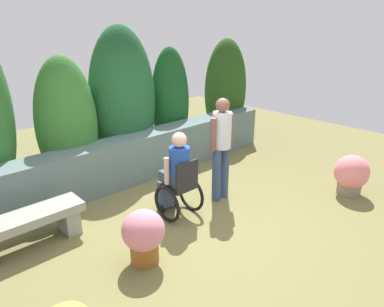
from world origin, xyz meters
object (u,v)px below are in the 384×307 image
at_px(person_in_wheelchair, 177,177).
at_px(flower_pot_terracotta_by_wall, 351,175).
at_px(person_standing_companion, 221,143).
at_px(stone_bench, 28,225).
at_px(flower_pot_red_accent, 144,235).

xyz_separation_m(person_in_wheelchair, flower_pot_terracotta_by_wall, (2.59, -1.49, -0.27)).
relative_size(person_in_wheelchair, person_standing_companion, 0.78).
bearing_deg(stone_bench, person_in_wheelchair, -22.99).
distance_m(stone_bench, flower_pot_red_accent, 1.57).
xyz_separation_m(person_in_wheelchair, flower_pot_red_accent, (-1.04, -0.57, -0.24)).
bearing_deg(stone_bench, flower_pot_red_accent, -57.58).
height_order(stone_bench, person_standing_companion, person_standing_companion).
distance_m(flower_pot_terracotta_by_wall, flower_pot_red_accent, 3.74).
xyz_separation_m(stone_bench, flower_pot_red_accent, (0.91, -1.28, 0.06)).
height_order(person_in_wheelchair, person_standing_companion, person_standing_companion).
bearing_deg(person_standing_companion, flower_pot_terracotta_by_wall, -27.51).
height_order(stone_bench, flower_pot_red_accent, flower_pot_red_accent).
relative_size(person_in_wheelchair, flower_pot_red_accent, 1.91).
bearing_deg(flower_pot_red_accent, person_in_wheelchair, 28.88).
xyz_separation_m(stone_bench, person_standing_companion, (2.81, -0.79, 0.67)).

